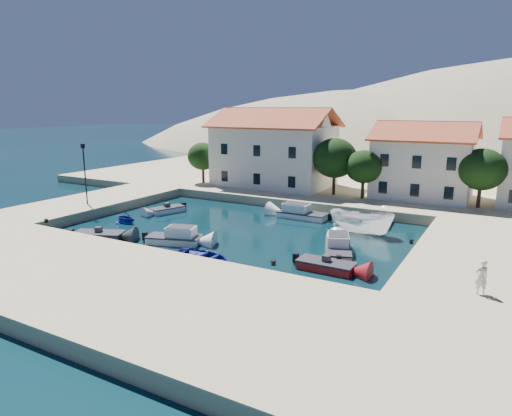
# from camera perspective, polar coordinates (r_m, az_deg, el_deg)

# --- Properties ---
(ground) EXTENTS (400.00, 400.00, 0.00)m
(ground) POSITION_cam_1_polar(r_m,az_deg,el_deg) (33.22, -10.92, -6.80)
(ground) COLOR black
(ground) RESTS_ON ground
(quay_south) EXTENTS (52.00, 12.00, 1.00)m
(quay_south) POSITION_cam_1_polar(r_m,az_deg,el_deg) (29.06, -18.70, -9.07)
(quay_south) COLOR tan
(quay_south) RESTS_ON ground
(quay_east) EXTENTS (11.00, 20.00, 1.00)m
(quay_east) POSITION_cam_1_polar(r_m,az_deg,el_deg) (35.26, 28.11, -6.10)
(quay_east) COLOR tan
(quay_east) RESTS_ON ground
(quay_west) EXTENTS (8.00, 20.00, 1.00)m
(quay_west) POSITION_cam_1_polar(r_m,az_deg,el_deg) (53.01, -19.69, 0.52)
(quay_west) COLOR tan
(quay_west) RESTS_ON ground
(quay_north) EXTENTS (80.00, 36.00, 1.00)m
(quay_north) POSITION_cam_1_polar(r_m,az_deg,el_deg) (65.27, 12.58, 3.11)
(quay_north) COLOR tan
(quay_north) RESTS_ON ground
(hills) EXTENTS (254.00, 176.00, 99.00)m
(hills) POSITION_cam_1_polar(r_m,az_deg,el_deg) (151.26, 28.69, -2.11)
(hills) COLOR tan
(hills) RESTS_ON ground
(building_left) EXTENTS (14.70, 9.45, 9.70)m
(building_left) POSITION_cam_1_polar(r_m,az_deg,el_deg) (58.34, 2.29, 7.69)
(building_left) COLOR white
(building_left) RESTS_ON quay_north
(building_mid) EXTENTS (10.50, 8.40, 8.30)m
(building_mid) POSITION_cam_1_polar(r_m,az_deg,el_deg) (53.69, 20.23, 5.74)
(building_mid) COLOR white
(building_mid) RESTS_ON quay_north
(trees) EXTENTS (37.30, 5.30, 6.45)m
(trees) POSITION_cam_1_polar(r_m,az_deg,el_deg) (52.07, 11.37, 5.65)
(trees) COLOR #382314
(trees) RESTS_ON quay_north
(lamppost) EXTENTS (0.35, 0.25, 6.22)m
(lamppost) POSITION_cam_1_polar(r_m,az_deg,el_deg) (49.92, -20.64, 4.70)
(lamppost) COLOR black
(lamppost) RESTS_ON quay_west
(bollards) EXTENTS (29.36, 9.56, 0.30)m
(bollards) POSITION_cam_1_polar(r_m,az_deg,el_deg) (34.22, -3.20, -3.99)
(bollards) COLOR black
(bollards) RESTS_ON ground
(motorboat_grey_sw) EXTENTS (4.50, 3.31, 1.25)m
(motorboat_grey_sw) POSITION_cam_1_polar(r_m,az_deg,el_deg) (40.54, -19.04, -3.29)
(motorboat_grey_sw) COLOR #313135
(motorboat_grey_sw) RESTS_ON ground
(cabin_cruiser_south) EXTENTS (4.73, 3.14, 1.60)m
(cabin_cruiser_south) POSITION_cam_1_polar(r_m,az_deg,el_deg) (37.72, -10.19, -3.66)
(cabin_cruiser_south) COLOR white
(cabin_cruiser_south) RESTS_ON ground
(rowboat_south) EXTENTS (4.83, 3.49, 0.99)m
(rowboat_south) POSITION_cam_1_polar(r_m,az_deg,el_deg) (33.23, -6.70, -6.65)
(rowboat_south) COLOR navy
(rowboat_south) RESTS_ON ground
(motorboat_red_se) EXTENTS (3.92, 1.79, 1.25)m
(motorboat_red_se) POSITION_cam_1_polar(r_m,az_deg,el_deg) (31.63, 8.76, -7.16)
(motorboat_red_se) COLOR maroon
(motorboat_red_se) RESTS_ON ground
(cabin_cruiser_east) EXTENTS (3.41, 5.03, 1.60)m
(cabin_cruiser_east) POSITION_cam_1_polar(r_m,az_deg,el_deg) (34.93, 10.21, -4.98)
(cabin_cruiser_east) COLOR white
(cabin_cruiser_east) RESTS_ON ground
(boat_east) EXTENTS (5.98, 2.65, 2.25)m
(boat_east) POSITION_cam_1_polar(r_m,az_deg,el_deg) (41.14, 12.93, -3.11)
(boat_east) COLOR white
(boat_east) RESTS_ON ground
(motorboat_white_ne) EXTENTS (2.25, 4.13, 1.25)m
(motorboat_white_ne) POSITION_cam_1_polar(r_m,az_deg,el_deg) (44.80, 15.28, -1.57)
(motorboat_white_ne) COLOR white
(motorboat_white_ne) RESTS_ON ground
(rowboat_west) EXTENTS (2.93, 2.63, 1.37)m
(rowboat_west) POSITION_cam_1_polar(r_m,az_deg,el_deg) (45.54, -15.98, -1.76)
(rowboat_west) COLOR navy
(rowboat_west) RESTS_ON ground
(motorboat_white_west) EXTENTS (2.61, 3.90, 1.25)m
(motorboat_white_west) POSITION_cam_1_polar(r_m,az_deg,el_deg) (48.64, -11.04, -0.25)
(motorboat_white_west) COLOR white
(motorboat_white_west) RESTS_ON ground
(cabin_cruiser_north) EXTENTS (4.99, 2.17, 1.60)m
(cabin_cruiser_north) POSITION_cam_1_polar(r_m,az_deg,el_deg) (45.58, 5.84, -0.70)
(cabin_cruiser_north) COLOR white
(cabin_cruiser_north) RESTS_ON ground
(pedestrian) EXTENTS (0.84, 0.77, 1.93)m
(pedestrian) POSITION_cam_1_polar(r_m,az_deg,el_deg) (27.50, 26.35, -7.73)
(pedestrian) COLOR silver
(pedestrian) RESTS_ON quay_east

